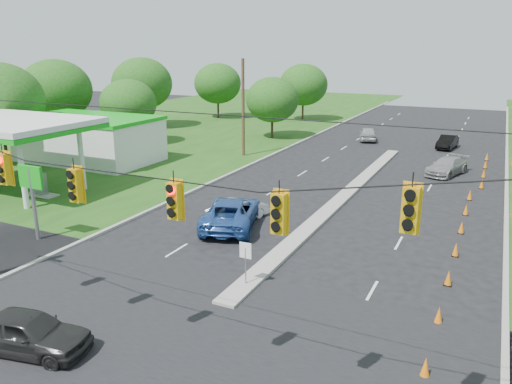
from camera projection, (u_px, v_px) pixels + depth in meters
The scene contains 33 objects.
ground at pixel (163, 363), 16.34m from camera, with size 160.00×160.00×0.00m, color black.
grass_left at pixel (26, 159), 46.21m from camera, with size 40.00×160.00×0.06m, color #1E4714.
cross_street at pixel (163, 363), 16.34m from camera, with size 160.00×14.00×0.02m, color black.
curb_left at pixel (266, 158), 46.49m from camera, with size 0.25×110.00×0.16m, color gray.
curb_right at pixel (506, 183), 38.02m from camera, with size 0.25×110.00×0.16m, color gray.
median at pixel (344, 197), 34.48m from camera, with size 1.00×34.00×0.18m, color gray.
median_sign at pixel (246, 256), 21.12m from camera, with size 0.55×0.06×2.05m.
signal_span at pixel (131, 230), 14.11m from camera, with size 25.60×0.32×9.00m.
utility_pole_far_left at pixel (243, 108), 46.25m from camera, with size 0.28×0.28×9.00m, color #422D1C.
gas_station at pixel (77, 136), 43.03m from camera, with size 18.40×19.70×5.20m.
cone_0 at pixel (425, 367), 15.55m from camera, with size 0.32×0.32×0.70m, color orange.
cone_1 at pixel (439, 315), 18.57m from camera, with size 0.32×0.32×0.70m, color orange.
cone_2 at pixel (448, 278), 21.60m from camera, with size 0.32×0.32×0.70m, color orange.
cone_3 at pixel (456, 249), 24.62m from camera, with size 0.32×0.32×0.70m, color orange.
cone_4 at pixel (461, 227), 27.64m from camera, with size 0.32×0.32×0.70m, color orange.
cone_5 at pixel (466, 210), 30.67m from camera, with size 0.32×0.32×0.70m, color orange.
cone_6 at pixel (470, 195), 33.69m from camera, with size 0.32×0.32×0.70m, color orange.
cone_7 at pixel (482, 184), 36.46m from camera, with size 0.32×0.32×0.70m, color orange.
cone_8 at pixel (484, 173), 39.48m from camera, with size 0.32×0.32×0.70m, color orange.
cone_9 at pixel (485, 164), 42.51m from camera, with size 0.32×0.32×0.70m, color orange.
cone_10 at pixel (487, 157), 45.53m from camera, with size 0.32×0.32×0.70m, color orange.
tree_2 at pixel (128, 103), 51.96m from camera, with size 5.88×5.88×6.86m.
tree_3 at pixel (142, 83), 62.77m from camera, with size 7.56×7.56×8.82m.
tree_4 at pixel (218, 84), 71.63m from camera, with size 6.72×6.72×7.84m.
tree_5 at pixel (272, 100), 55.56m from camera, with size 5.88×5.88×6.86m.
tree_6 at pixel (303, 85), 69.18m from camera, with size 6.72×6.72×7.84m.
tree_14 at pixel (56, 90), 53.24m from camera, with size 7.56×7.56×8.82m.
black_sedan at pixel (28, 332), 16.77m from camera, with size 1.73×4.30×1.46m, color black.
white_sedan at pixel (238, 210), 29.63m from camera, with size 1.39×3.99×1.31m, color silver.
blue_pickup at pixel (231, 212), 28.62m from camera, with size 2.79×6.05×1.68m, color #264D95.
silver_car_far at pixel (447, 166), 40.32m from camera, with size 1.96×4.82×1.40m, color gray.
silver_car_oncoming at pixel (368, 134), 55.18m from camera, with size 1.78×4.43×1.51m, color #9E9EA0.
dark_car_receding at pixel (447, 142), 50.82m from camera, with size 1.45×4.16×1.37m, color black.
Camera 1 is at (8.93, -11.37, 9.95)m, focal length 35.00 mm.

